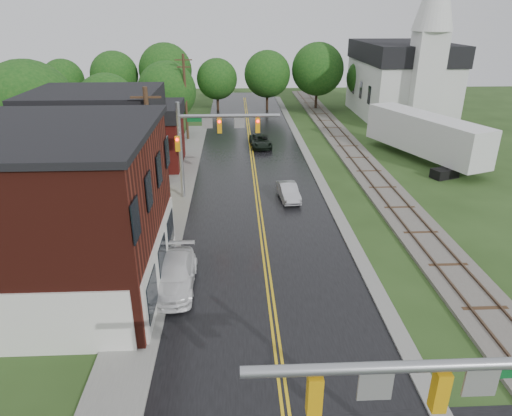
{
  "coord_description": "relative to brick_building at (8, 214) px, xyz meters",
  "views": [
    {
      "loc": [
        -1.61,
        -5.27,
        13.05
      ],
      "look_at": [
        -0.58,
        16.72,
        3.5
      ],
      "focal_mm": 32.0,
      "sensor_mm": 36.0,
      "label": 1
    }
  ],
  "objects": [
    {
      "name": "sedan_silver",
      "position": [
        14.76,
        11.31,
        -3.55
      ],
      "size": [
        1.63,
        3.74,
        1.2
      ],
      "primitive_type": "imported",
      "rotation": [
        0.0,
        0.0,
        0.1
      ],
      "color": "#ADADB2",
      "rests_on": "ground"
    },
    {
      "name": "railroad",
      "position": [
        22.48,
        20.0,
        -4.05
      ],
      "size": [
        3.2,
        80.0,
        0.3
      ],
      "color": "#59544C",
      "rests_on": "ground"
    },
    {
      "name": "darkred_building",
      "position": [
        2.48,
        20.0,
        -1.95
      ],
      "size": [
        7.0,
        6.0,
        4.4
      ],
      "primitive_type": "cube",
      "color": "#3F0F0C",
      "rests_on": "ground"
    },
    {
      "name": "semi_trailer",
      "position": [
        28.55,
        20.56,
        -1.68
      ],
      "size": [
        7.57,
        13.8,
        4.21
      ],
      "color": "black",
      "rests_on": "ground"
    },
    {
      "name": "main_road",
      "position": [
        12.48,
        15.0,
        -4.15
      ],
      "size": [
        10.0,
        90.0,
        0.02
      ],
      "primitive_type": "cube",
      "color": "black",
      "rests_on": "ground"
    },
    {
      "name": "traffic_signal_far",
      "position": [
        9.01,
        12.0,
        0.82
      ],
      "size": [
        7.34,
        0.43,
        7.2
      ],
      "color": "gray",
      "rests_on": "ground"
    },
    {
      "name": "utility_pole_c",
      "position": [
        5.68,
        29.0,
        0.57
      ],
      "size": [
        1.8,
        0.28,
        9.0
      ],
      "color": "#382616",
      "rests_on": "ground"
    },
    {
      "name": "sidewalk_left",
      "position": [
        6.28,
        10.0,
        -4.15
      ],
      "size": [
        2.4,
        50.0,
        0.12
      ],
      "primitive_type": "cube",
      "color": "gray",
      "rests_on": "ground"
    },
    {
      "name": "utility_pole_b",
      "position": [
        5.68,
        7.0,
        0.57
      ],
      "size": [
        1.8,
        0.28,
        9.0
      ],
      "color": "#382616",
      "rests_on": "ground"
    },
    {
      "name": "tree_left_b",
      "position": [
        -5.36,
        16.9,
        1.57
      ],
      "size": [
        7.6,
        7.6,
        9.69
      ],
      "color": "black",
      "rests_on": "ground"
    },
    {
      "name": "brick_building",
      "position": [
        0.0,
        0.0,
        0.0
      ],
      "size": [
        14.3,
        10.3,
        8.3
      ],
      "color": "#48160F",
      "rests_on": "ground"
    },
    {
      "name": "church",
      "position": [
        32.48,
        38.74,
        1.68
      ],
      "size": [
        10.4,
        18.4,
        20.0
      ],
      "color": "silver",
      "rests_on": "ground"
    },
    {
      "name": "tree_left_e",
      "position": [
        3.64,
        30.9,
        0.66
      ],
      "size": [
        6.4,
        6.4,
        8.16
      ],
      "color": "black",
      "rests_on": "ground"
    },
    {
      "name": "pickup_white",
      "position": [
        7.68,
        -0.23,
        -3.43
      ],
      "size": [
        2.03,
        4.97,
        1.44
      ],
      "primitive_type": "imported",
      "rotation": [
        0.0,
        0.0,
        0.0
      ],
      "color": "white",
      "rests_on": "ground"
    },
    {
      "name": "suv_dark",
      "position": [
        13.48,
        25.67,
        -3.54
      ],
      "size": [
        2.35,
        4.53,
        1.22
      ],
      "primitive_type": "imported",
      "rotation": [
        0.0,
        0.0,
        0.08
      ],
      "color": "black",
      "rests_on": "ground"
    },
    {
      "name": "tree_left_c",
      "position": [
        -1.36,
        24.9,
        0.36
      ],
      "size": [
        6.0,
        6.0,
        7.65
      ],
      "color": "black",
      "rests_on": "ground"
    },
    {
      "name": "yellow_house",
      "position": [
        1.48,
        11.0,
        -0.95
      ],
      "size": [
        8.0,
        7.0,
        6.4
      ],
      "primitive_type": "cube",
      "color": "tan",
      "rests_on": "ground"
    },
    {
      "name": "curb_right",
      "position": [
        17.88,
        20.0,
        -4.15
      ],
      "size": [
        0.8,
        70.0,
        0.12
      ],
      "primitive_type": "cube",
      "color": "gray",
      "rests_on": "ground"
    },
    {
      "name": "traffic_signal_near",
      "position": [
        15.96,
        -13.0,
        0.82
      ],
      "size": [
        7.34,
        0.3,
        7.2
      ],
      "color": "gray",
      "rests_on": "ground"
    }
  ]
}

